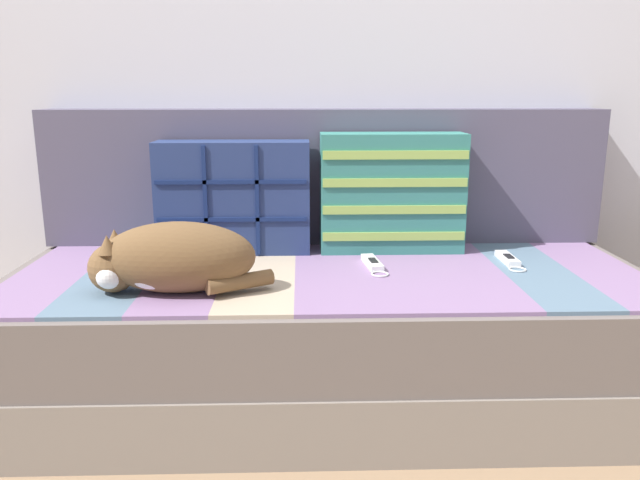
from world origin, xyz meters
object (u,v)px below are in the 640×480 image
game_remote_near (508,260)px  game_remote_far (373,264)px  couch (329,331)px  sleeping_cat (169,260)px  throw_pillow_quilted (234,197)px  throw_pillow_striped (392,193)px

game_remote_near → game_remote_far: 0.40m
couch → game_remote_near: 0.57m
sleeping_cat → game_remote_far: bearing=21.9°
throw_pillow_quilted → game_remote_near: bearing=-11.0°
throw_pillow_quilted → throw_pillow_striped: 0.49m
game_remote_far → throw_pillow_quilted: bearing=155.2°
couch → throw_pillow_quilted: size_ratio=3.95×
couch → game_remote_far: 0.24m
couch → throw_pillow_quilted: (-0.29, 0.20, 0.36)m
sleeping_cat → throw_pillow_striped: bearing=33.5°
throw_pillow_striped → game_remote_near: bearing=-25.8°
throw_pillow_striped → sleeping_cat: throw_pillow_striped is taller
throw_pillow_quilted → sleeping_cat: throw_pillow_quilted is taller
couch → sleeping_cat: size_ratio=4.01×
game_remote_near → game_remote_far: (-0.40, -0.03, 0.00)m
throw_pillow_quilted → throw_pillow_striped: size_ratio=1.06×
throw_pillow_quilted → game_remote_near: throw_pillow_quilted is taller
throw_pillow_quilted → game_remote_far: (0.41, -0.19, -0.16)m
game_remote_near → throw_pillow_striped: bearing=154.2°
sleeping_cat → couch: bearing=26.9°
sleeping_cat → game_remote_far: sleeping_cat is taller
throw_pillow_striped → throw_pillow_quilted: bearing=179.9°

